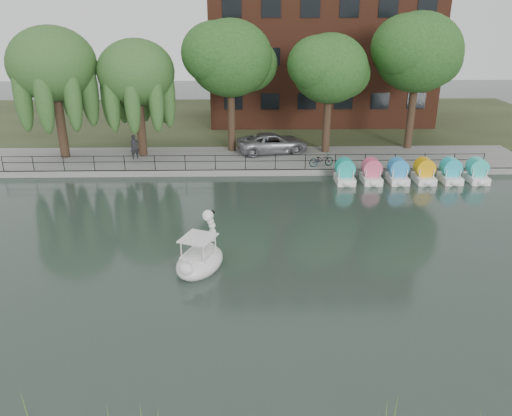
{
  "coord_description": "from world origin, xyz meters",
  "views": [
    {
      "loc": [
        -0.01,
        -18.64,
        10.4
      ],
      "look_at": [
        0.5,
        4.0,
        1.3
      ],
      "focal_mm": 35.0,
      "sensor_mm": 36.0,
      "label": 1
    }
  ],
  "objects_px": {
    "minivan": "(273,142)",
    "swan_boat": "(200,257)",
    "pedestrian": "(135,145)",
    "bicycle": "(321,159)"
  },
  "relations": [
    {
      "from": "bicycle",
      "to": "pedestrian",
      "type": "distance_m",
      "value": 13.15
    },
    {
      "from": "swan_boat",
      "to": "minivan",
      "type": "bearing_deg",
      "value": 99.03
    },
    {
      "from": "swan_boat",
      "to": "pedestrian",
      "type": "bearing_deg",
      "value": 133.05
    },
    {
      "from": "pedestrian",
      "to": "swan_boat",
      "type": "distance_m",
      "value": 16.63
    },
    {
      "from": "minivan",
      "to": "swan_boat",
      "type": "xyz_separation_m",
      "value": [
        -4.02,
        -16.97,
        -0.72
      ]
    },
    {
      "from": "bicycle",
      "to": "swan_boat",
      "type": "bearing_deg",
      "value": 137.71
    },
    {
      "from": "bicycle",
      "to": "pedestrian",
      "type": "relative_size",
      "value": 0.87
    },
    {
      "from": "bicycle",
      "to": "minivan",
      "type": "bearing_deg",
      "value": 26.61
    },
    {
      "from": "pedestrian",
      "to": "swan_boat",
      "type": "height_order",
      "value": "pedestrian"
    },
    {
      "from": "minivan",
      "to": "swan_boat",
      "type": "bearing_deg",
      "value": 154.22
    }
  ]
}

